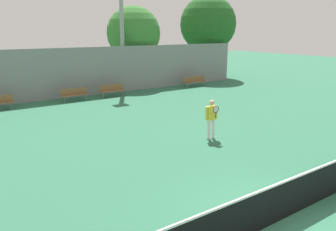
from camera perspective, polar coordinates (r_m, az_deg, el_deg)
ground_plane at (r=8.84m, az=18.75°, el=-16.94°), size 100.00×100.00×0.00m
tennis_net at (r=8.58m, az=19.05°, el=-13.89°), size 11.24×0.09×1.05m
tennis_player at (r=13.96m, az=7.57°, el=-0.18°), size 0.62×0.42×1.69m
bench_courtside_near at (r=23.31m, az=-9.72°, el=4.52°), size 1.79×0.40×0.83m
bench_adjacent_court at (r=22.35m, az=-15.97°, el=3.74°), size 1.80×0.40×0.83m
bench_by_gate at (r=27.19m, az=4.70°, el=6.11°), size 2.17×0.40×0.83m
light_pole_center_back at (r=25.58m, az=-8.06°, el=16.04°), size 0.90×0.60×9.25m
back_fence at (r=23.21m, az=-18.52°, el=6.90°), size 30.93×0.06×3.39m
tree_green_broad at (r=27.94m, az=-6.02°, el=14.03°), size 4.41×4.41×6.48m
tree_dark_dense at (r=32.62m, az=6.96°, el=15.50°), size 5.32×5.32×7.75m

